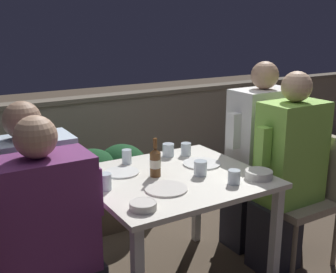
# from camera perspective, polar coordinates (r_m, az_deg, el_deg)

# --- Properties ---
(parapet_wall) EXTENTS (9.00, 0.18, 0.92)m
(parapet_wall) POSITION_cam_1_polar(r_m,az_deg,el_deg) (4.09, -12.64, -1.14)
(parapet_wall) COLOR gray
(parapet_wall) RESTS_ON ground_plane
(dining_table) EXTENTS (0.99, 0.89, 0.73)m
(dining_table) POSITION_cam_1_polar(r_m,az_deg,el_deg) (2.49, 0.80, -7.28)
(dining_table) COLOR silver
(dining_table) RESTS_ON ground_plane
(planter_hedge) EXTENTS (0.91, 0.47, 0.65)m
(planter_hedge) POSITION_cam_1_polar(r_m,az_deg,el_deg) (3.36, -9.97, -6.48)
(planter_hedge) COLOR brown
(planter_hedge) RESTS_ON ground_plane
(chair_left_near) EXTENTS (0.46, 0.46, 0.88)m
(chair_left_near) POSITION_cam_1_polar(r_m,az_deg,el_deg) (2.10, -20.86, -16.28)
(chair_left_near) COLOR gray
(chair_left_near) RESTS_ON ground_plane
(person_purple_stripe) EXTENTS (0.52, 0.26, 1.21)m
(person_purple_stripe) POSITION_cam_1_polar(r_m,az_deg,el_deg) (2.10, -15.45, -13.57)
(person_purple_stripe) COLOR #282833
(person_purple_stripe) RESTS_ON ground_plane
(person_blue_shirt) EXTENTS (0.52, 0.26, 1.22)m
(person_blue_shirt) POSITION_cam_1_polar(r_m,az_deg,el_deg) (2.37, -17.25, -10.08)
(person_blue_shirt) COLOR #282833
(person_blue_shirt) RESTS_ON ground_plane
(chair_right_near) EXTENTS (0.46, 0.46, 0.88)m
(chair_right_near) POSITION_cam_1_polar(r_m,az_deg,el_deg) (3.01, 18.21, -6.23)
(chair_right_near) COLOR gray
(chair_right_near) RESTS_ON ground_plane
(person_green_blouse) EXTENTS (0.49, 0.26, 1.31)m
(person_green_blouse) POSITION_cam_1_polar(r_m,az_deg,el_deg) (2.82, 15.74, -4.74)
(person_green_blouse) COLOR #282833
(person_green_blouse) RESTS_ON ground_plane
(chair_right_far) EXTENTS (0.46, 0.46, 0.88)m
(chair_right_far) POSITION_cam_1_polar(r_m,az_deg,el_deg) (3.25, 14.40, -4.31)
(chair_right_far) COLOR gray
(chair_right_far) RESTS_ON ground_plane
(person_white_polo) EXTENTS (0.51, 0.26, 1.34)m
(person_white_polo) POSITION_cam_1_polar(r_m,az_deg,el_deg) (3.07, 11.95, -2.57)
(person_white_polo) COLOR #282833
(person_white_polo) RESTS_ON ground_plane
(beer_bottle) EXTENTS (0.06, 0.06, 0.23)m
(beer_bottle) POSITION_cam_1_polar(r_m,az_deg,el_deg) (2.42, -1.74, -3.45)
(beer_bottle) COLOR brown
(beer_bottle) RESTS_ON dining_table
(plate_0) EXTENTS (0.24, 0.24, 0.01)m
(plate_0) POSITION_cam_1_polar(r_m,az_deg,el_deg) (2.65, 4.59, -3.67)
(plate_0) COLOR white
(plate_0) RESTS_ON dining_table
(plate_1) EXTENTS (0.21, 0.21, 0.01)m
(plate_1) POSITION_cam_1_polar(r_m,az_deg,el_deg) (2.51, -6.27, -4.84)
(plate_1) COLOR white
(plate_1) RESTS_ON dining_table
(plate_2) EXTENTS (0.23, 0.23, 0.01)m
(plate_2) POSITION_cam_1_polar(r_m,az_deg,el_deg) (2.26, -0.25, -7.09)
(plate_2) COLOR silver
(plate_2) RESTS_ON dining_table
(bowl_0) EXTENTS (0.16, 0.16, 0.05)m
(bowl_0) POSITION_cam_1_polar(r_m,az_deg,el_deg) (2.46, 12.20, -4.95)
(bowl_0) COLOR silver
(bowl_0) RESTS_ON dining_table
(bowl_1) EXTENTS (0.13, 0.13, 0.04)m
(bowl_1) POSITION_cam_1_polar(r_m,az_deg,el_deg) (2.03, -3.40, -9.25)
(bowl_1) COLOR beige
(bowl_1) RESTS_ON dining_table
(glass_cup_0) EXTENTS (0.08, 0.08, 0.09)m
(glass_cup_0) POSITION_cam_1_polar(r_m,az_deg,el_deg) (2.79, 0.04, -1.83)
(glass_cup_0) COLOR silver
(glass_cup_0) RESTS_ON dining_table
(glass_cup_1) EXTENTS (0.07, 0.07, 0.09)m
(glass_cup_1) POSITION_cam_1_polar(r_m,az_deg,el_deg) (2.27, -8.53, -6.07)
(glass_cup_1) COLOR silver
(glass_cup_1) RESTS_ON dining_table
(glass_cup_2) EXTENTS (0.07, 0.07, 0.08)m
(glass_cup_2) POSITION_cam_1_polar(r_m,az_deg,el_deg) (2.81, 2.45, -1.72)
(glass_cup_2) COLOR silver
(glass_cup_2) RESTS_ON dining_table
(glass_cup_3) EXTENTS (0.07, 0.07, 0.08)m
(glass_cup_3) POSITION_cam_1_polar(r_m,az_deg,el_deg) (2.35, 8.93, -5.44)
(glass_cup_3) COLOR silver
(glass_cup_3) RESTS_ON dining_table
(glass_cup_4) EXTENTS (0.08, 0.08, 0.09)m
(glass_cup_4) POSITION_cam_1_polar(r_m,az_deg,el_deg) (2.45, 4.42, -4.29)
(glass_cup_4) COLOR silver
(glass_cup_4) RESTS_ON dining_table
(glass_cup_5) EXTENTS (0.06, 0.06, 0.09)m
(glass_cup_5) POSITION_cam_1_polar(r_m,az_deg,el_deg) (2.66, -5.61, -2.73)
(glass_cup_5) COLOR silver
(glass_cup_5) RESTS_ON dining_table
(potted_plant) EXTENTS (0.29, 0.29, 0.71)m
(potted_plant) POSITION_cam_1_polar(r_m,az_deg,el_deg) (3.94, 10.95, -2.16)
(potted_plant) COLOR brown
(potted_plant) RESTS_ON ground_plane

